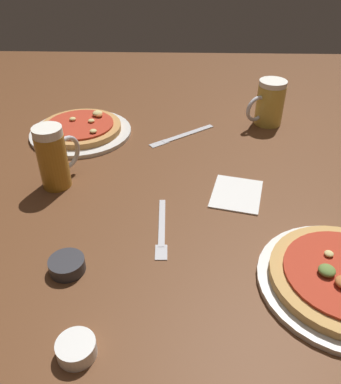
% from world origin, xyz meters
% --- Properties ---
extents(ground_plane, '(2.40, 2.40, 0.03)m').
position_xyz_m(ground_plane, '(0.00, 0.00, -0.01)').
color(ground_plane, brown).
extents(pizza_plate_far, '(0.31, 0.31, 0.05)m').
position_xyz_m(pizza_plate_far, '(-0.29, 0.33, 0.02)').
color(pizza_plate_far, silver).
rests_on(pizza_plate_far, ground_plane).
extents(beer_mug_dark, '(0.13, 0.10, 0.14)m').
position_xyz_m(beer_mug_dark, '(0.30, 0.43, 0.07)').
color(beer_mug_dark, gold).
rests_on(beer_mug_dark, ground_plane).
extents(beer_mug_amber, '(0.09, 0.12, 0.16)m').
position_xyz_m(beer_mug_amber, '(-0.29, 0.06, 0.08)').
color(beer_mug_amber, '#B27A23').
rests_on(beer_mug_amber, ground_plane).
extents(ramekin_sauce, '(0.07, 0.07, 0.03)m').
position_xyz_m(ramekin_sauce, '(-0.19, -0.24, 0.01)').
color(ramekin_sauce, '#333338').
rests_on(ramekin_sauce, ground_plane).
extents(ramekin_butter, '(0.06, 0.06, 0.03)m').
position_xyz_m(ramekin_butter, '(-0.14, -0.42, 0.01)').
color(ramekin_butter, white).
rests_on(ramekin_butter, ground_plane).
extents(napkin_folded, '(0.15, 0.17, 0.01)m').
position_xyz_m(napkin_folded, '(0.16, 0.02, 0.00)').
color(napkin_folded, white).
rests_on(napkin_folded, ground_plane).
extents(fork_left, '(0.03, 0.20, 0.01)m').
position_xyz_m(fork_left, '(-0.02, -0.12, 0.00)').
color(fork_left, silver).
rests_on(fork_left, ground_plane).
extents(knife_right, '(0.20, 0.16, 0.01)m').
position_xyz_m(knife_right, '(0.03, 0.33, 0.00)').
color(knife_right, silver).
rests_on(knife_right, ground_plane).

